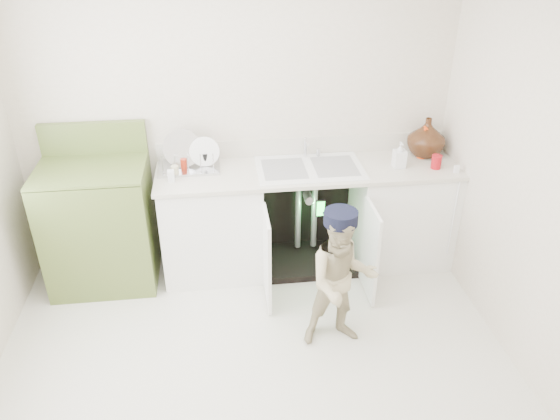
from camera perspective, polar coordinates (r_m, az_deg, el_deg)
The scene contains 5 objects.
ground at distance 3.85m, azimuth -2.49°, elevation -16.09°, with size 3.50×3.50×0.00m, color silver.
room_shell at distance 3.09m, azimuth -2.98°, elevation 0.45°, with size 6.00×5.50×1.26m.
counter_run at distance 4.58m, azimuth 3.32°, elevation -0.38°, with size 2.44×1.02×1.23m.
avocado_stove at distance 4.57m, azimuth -18.28°, elevation -1.35°, with size 0.82×0.65×1.27m.
repair_worker at distance 3.74m, azimuth 6.45°, elevation -7.21°, with size 0.51×0.86×1.04m.
Camera 1 is at (-0.17, -2.70, 2.73)m, focal length 35.00 mm.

